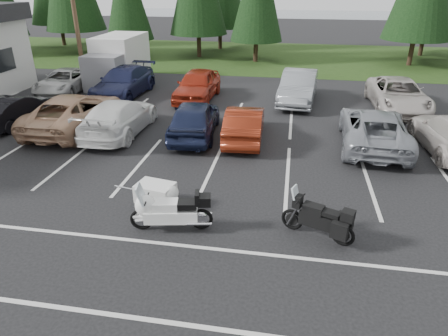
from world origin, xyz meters
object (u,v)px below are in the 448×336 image
(car_near_5, at_px, (245,123))
(car_far_1, at_px, (124,82))
(car_near_6, at_px, (374,128))
(car_far_4, at_px, (398,95))
(car_near_3, at_px, (119,117))
(car_near_4, at_px, (194,118))
(utility_pole, at_px, (74,6))
(car_near_1, at_px, (16,110))
(car_far_3, at_px, (298,87))
(box_truck, at_px, (115,61))
(cargo_trailer, at_px, (156,195))
(car_near_2, at_px, (75,112))
(car_far_0, at_px, (64,81))
(touring_motorcycle, at_px, (171,207))
(adventure_motorcycle, at_px, (318,215))
(car_far_2, at_px, (197,85))

(car_near_5, xyz_separation_m, car_far_1, (-7.70, 5.65, 0.09))
(car_near_6, xyz_separation_m, car_far_4, (2.05, 5.45, 0.01))
(car_near_3, relative_size, car_near_4, 1.11)
(utility_pole, height_order, car_near_1, utility_pole)
(car_near_5, bearing_deg, car_far_4, -144.87)
(utility_pole, height_order, car_far_3, utility_pole)
(car_far_3, bearing_deg, car_far_1, -172.33)
(box_truck, xyz_separation_m, car_far_1, (1.58, -2.65, -0.65))
(utility_pole, bearing_deg, cargo_trailer, -55.64)
(car_near_2, bearing_deg, car_near_5, -179.94)
(car_near_5, xyz_separation_m, car_far_4, (7.25, 5.62, 0.06))
(car_far_0, relative_size, touring_motorcycle, 1.92)
(car_far_1, distance_m, cargo_trailer, 12.90)
(touring_motorcycle, distance_m, adventure_motorcycle, 3.87)
(car_far_1, bearing_deg, car_near_6, -20.72)
(car_far_1, bearing_deg, car_near_4, -43.12)
(car_far_4, bearing_deg, cargo_trailer, -129.33)
(adventure_motorcycle, bearing_deg, car_near_6, 92.43)
(touring_motorcycle, bearing_deg, box_truck, 107.46)
(car_near_5, distance_m, car_far_4, 9.18)
(car_near_4, relative_size, car_far_3, 0.91)
(car_far_2, distance_m, car_far_4, 10.61)
(car_near_5, bearing_deg, car_near_6, 179.25)
(car_near_2, relative_size, car_far_3, 1.13)
(car_near_6, relative_size, adventure_motorcycle, 2.46)
(car_near_1, height_order, cargo_trailer, car_near_1)
(car_near_4, height_order, adventure_motorcycle, car_near_4)
(car_far_3, bearing_deg, car_near_1, -149.99)
(car_far_0, height_order, adventure_motorcycle, adventure_motorcycle)
(utility_pole, relative_size, car_far_0, 1.89)
(utility_pole, xyz_separation_m, touring_motorcycle, (10.18, -14.81, -4.01))
(car_far_1, distance_m, touring_motorcycle, 14.27)
(car_near_6, distance_m, adventure_motorcycle, 7.30)
(car_near_1, distance_m, car_far_0, 5.75)
(box_truck, height_order, car_far_0, box_truck)
(touring_motorcycle, height_order, cargo_trailer, touring_motorcycle)
(car_far_2, bearing_deg, car_near_6, -31.38)
(car_near_1, relative_size, car_near_5, 0.96)
(car_near_1, height_order, car_far_1, car_far_1)
(adventure_motorcycle, bearing_deg, car_near_5, 134.39)
(car_near_3, xyz_separation_m, car_far_2, (2.11, 5.85, 0.08))
(car_near_5, height_order, adventure_motorcycle, car_near_5)
(box_truck, xyz_separation_m, adventure_motorcycle, (12.04, -15.01, -0.78))
(car_far_1, bearing_deg, car_near_1, -116.02)
(cargo_trailer, bearing_deg, touring_motorcycle, -42.84)
(utility_pole, distance_m, car_near_2, 9.47)
(car_near_4, bearing_deg, car_near_5, 174.02)
(utility_pole, bearing_deg, car_far_0, -96.44)
(box_truck, bearing_deg, car_far_1, -59.19)
(box_truck, xyz_separation_m, car_far_4, (16.54, -2.69, -0.68))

